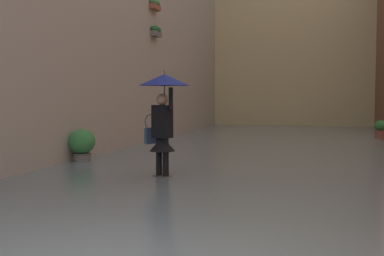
% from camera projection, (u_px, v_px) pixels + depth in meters
% --- Properties ---
extents(ground_plane, '(60.00, 60.00, 0.00)m').
position_uv_depth(ground_plane, '(265.00, 150.00, 15.15)').
color(ground_plane, '#605B56').
extents(flood_water, '(9.04, 28.76, 0.09)m').
position_uv_depth(flood_water, '(265.00, 149.00, 15.15)').
color(flood_water, slate).
rests_on(flood_water, ground_plane).
extents(building_facade_far, '(11.84, 1.80, 12.86)m').
position_uv_depth(building_facade_far, '(294.00, 6.00, 26.56)').
color(building_facade_far, tan).
rests_on(building_facade_far, ground_plane).
extents(person_wading, '(1.00, 1.00, 2.14)m').
position_uv_depth(person_wading, '(163.00, 104.00, 9.57)').
color(person_wading, '#4C4233').
rests_on(person_wading, ground_plane).
extents(potted_plant_mid_right, '(0.63, 0.63, 0.86)m').
position_uv_depth(potted_plant_mid_right, '(82.00, 144.00, 11.89)').
color(potted_plant_mid_right, '#66605B').
rests_on(potted_plant_mid_right, ground_plane).
extents(potted_plant_far_left, '(0.43, 0.43, 0.76)m').
position_uv_depth(potted_plant_far_left, '(381.00, 129.00, 18.09)').
color(potted_plant_far_left, brown).
rests_on(potted_plant_far_left, ground_plane).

